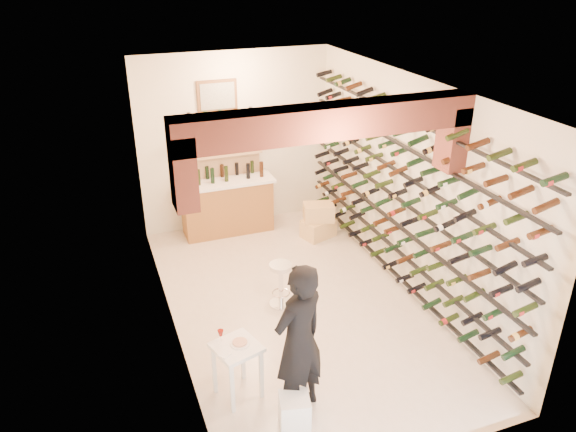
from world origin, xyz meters
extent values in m
plane|color=beige|center=(0.00, 0.00, 0.00)|extent=(6.00, 6.00, 0.00)
cube|color=beige|center=(0.00, 3.00, 1.60)|extent=(3.50, 0.02, 3.20)
cube|color=beige|center=(0.00, -3.00, 1.60)|extent=(3.50, 0.02, 3.20)
cube|color=beige|center=(-1.75, 0.00, 1.60)|extent=(0.02, 6.00, 3.20)
cube|color=beige|center=(1.75, 0.00, 1.60)|extent=(0.02, 6.00, 3.20)
cube|color=#A55F3A|center=(0.00, 0.00, 3.20)|extent=(3.50, 6.00, 0.02)
cube|color=brown|center=(0.00, -1.00, 3.02)|extent=(3.50, 0.35, 0.36)
cube|color=brown|center=(-1.63, -1.00, 2.65)|extent=(0.24, 0.35, 0.80)
cube|color=brown|center=(1.63, -1.00, 2.65)|extent=(0.24, 0.35, 0.80)
cube|color=black|center=(1.59, 0.00, 0.25)|extent=(0.06, 5.70, 0.03)
cube|color=black|center=(1.59, 0.00, 0.65)|extent=(0.06, 5.70, 0.03)
cube|color=black|center=(1.59, 0.00, 1.05)|extent=(0.06, 5.70, 0.03)
cube|color=black|center=(1.59, 0.00, 1.45)|extent=(0.06, 5.70, 0.03)
cube|color=black|center=(1.59, 0.00, 1.85)|extent=(0.06, 5.70, 0.03)
cube|color=black|center=(1.59, 0.00, 2.25)|extent=(0.06, 5.70, 0.03)
cube|color=black|center=(1.59, 0.00, 2.65)|extent=(0.06, 5.70, 0.03)
cube|color=#9B6430|center=(-0.30, 2.65, 0.48)|extent=(1.60, 0.55, 0.96)
cube|color=white|center=(-0.30, 2.65, 0.98)|extent=(1.70, 0.62, 0.05)
cube|color=tan|center=(-0.30, 2.92, 1.00)|extent=(1.40, 0.10, 2.00)
cube|color=tan|center=(-0.30, 2.82, 0.45)|extent=(1.40, 0.28, 0.04)
cube|color=tan|center=(-0.30, 2.82, 0.95)|extent=(1.40, 0.28, 0.04)
cube|color=tan|center=(-0.30, 2.82, 1.45)|extent=(1.40, 0.28, 0.04)
cube|color=tan|center=(-0.30, 2.82, 1.95)|extent=(1.40, 0.28, 0.04)
cube|color=brown|center=(-0.30, 2.97, 2.45)|extent=(0.70, 0.04, 0.55)
cube|color=#99998C|center=(-0.30, 2.94, 2.45)|extent=(0.60, 0.01, 0.45)
cube|color=white|center=(-1.28, -1.48, 0.68)|extent=(0.60, 0.60, 0.05)
cube|color=white|center=(-1.41, -1.72, 0.33)|extent=(0.05, 0.05, 0.66)
cube|color=white|center=(-1.04, -1.61, 0.33)|extent=(0.05, 0.05, 0.66)
cube|color=white|center=(-1.53, -1.35, 0.33)|extent=(0.05, 0.05, 0.66)
cube|color=white|center=(-1.15, -1.24, 0.33)|extent=(0.05, 0.05, 0.66)
cylinder|color=white|center=(-1.24, -1.46, 0.71)|extent=(0.22, 0.22, 0.01)
cylinder|color=#BF7266|center=(-1.24, -1.46, 0.73)|extent=(0.17, 0.17, 0.02)
cube|color=white|center=(-1.45, -1.59, 0.71)|extent=(0.16, 0.16, 0.01)
cylinder|color=white|center=(-1.42, -1.34, 0.70)|extent=(0.07, 0.07, 0.00)
cylinder|color=white|center=(-1.42, -1.34, 0.75)|extent=(0.01, 0.01, 0.08)
cone|color=#600D08|center=(-1.42, -1.34, 0.81)|extent=(0.07, 0.07, 0.07)
cube|color=white|center=(-0.85, -2.17, 0.20)|extent=(0.39, 0.39, 0.40)
imported|color=black|center=(-0.70, -1.90, 0.92)|extent=(0.80, 0.67, 1.85)
cylinder|color=silver|center=(-0.20, 0.07, 0.01)|extent=(0.35, 0.35, 0.03)
cylinder|color=silver|center=(-0.20, 0.07, 0.32)|extent=(0.07, 0.07, 0.61)
cylinder|color=silver|center=(-0.20, 0.07, 0.65)|extent=(0.33, 0.33, 0.06)
torus|color=silver|center=(-0.20, 0.07, 0.19)|extent=(0.27, 0.27, 0.02)
cube|color=tan|center=(1.17, 1.85, 0.17)|extent=(0.66, 0.55, 0.34)
cube|color=tan|center=(1.17, 1.85, 0.49)|extent=(0.60, 0.49, 0.31)
camera|label=1|loc=(-2.48, -6.32, 4.66)|focal=34.51mm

